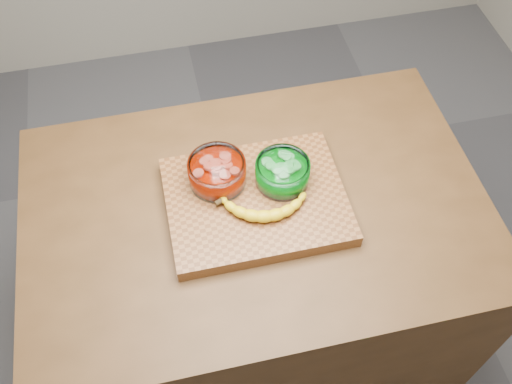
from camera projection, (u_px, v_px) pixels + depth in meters
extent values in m
plane|color=#515155|center=(256.00, 338.00, 2.20)|extent=(3.50, 3.50, 0.00)
cube|color=#4B2F16|center=(256.00, 285.00, 1.83)|extent=(1.20, 0.80, 0.90)
cube|color=brown|center=(256.00, 201.00, 1.45)|extent=(0.45, 0.35, 0.04)
cylinder|color=white|center=(217.00, 172.00, 1.44)|extent=(0.15, 0.15, 0.07)
cylinder|color=red|center=(217.00, 175.00, 1.45)|extent=(0.13, 0.13, 0.04)
cylinder|color=#FF6950|center=(217.00, 168.00, 1.42)|extent=(0.12, 0.12, 0.02)
cylinder|color=white|center=(282.00, 172.00, 1.44)|extent=(0.14, 0.14, 0.06)
cylinder|color=#029913|center=(282.00, 175.00, 1.45)|extent=(0.12, 0.12, 0.04)
cylinder|color=#6FED71|center=(283.00, 168.00, 1.42)|extent=(0.11, 0.11, 0.02)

